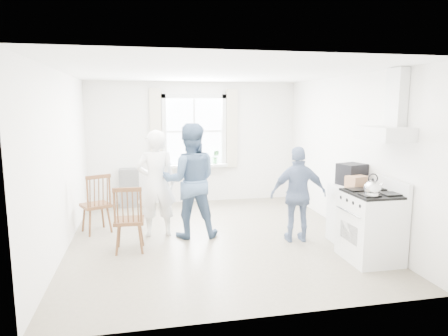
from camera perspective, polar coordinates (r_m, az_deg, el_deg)
room_shell at (r=6.23m, az=-1.28°, el=1.50°), size 4.62×5.12×2.64m
window_assembly at (r=8.62m, az=-4.23°, el=4.66°), size 1.88×0.24×1.70m
range_hood at (r=5.70m, az=22.42°, el=6.19°), size 0.45×0.76×0.94m
shelf_unit at (r=8.58m, az=-13.36°, el=-2.75°), size 0.40×0.30×0.80m
gas_stove at (r=5.84m, az=20.26°, el=-7.76°), size 0.68×0.76×1.12m
kettle at (r=5.47m, az=20.43°, el=-2.79°), size 0.21×0.21×0.30m
low_cabinet at (r=6.46m, az=17.49°, el=-6.33°), size 0.50×0.55×0.90m
stereo_stack at (r=6.41m, az=17.77°, el=-0.86°), size 0.44×0.42×0.33m
cardboard_box at (r=6.16m, az=18.44°, el=-1.94°), size 0.34×0.28×0.19m
windsor_chair_a at (r=6.87m, az=-17.60°, el=-4.02°), size 0.56×0.56×1.01m
windsor_chair_b at (r=5.85m, az=-13.52°, el=-6.20°), size 0.43×0.42×0.99m
person_left at (r=6.50m, az=-9.65°, el=-2.20°), size 0.64×0.64×1.73m
person_mid at (r=6.38m, az=-4.83°, el=-1.83°), size 0.96×0.96×1.83m
person_right at (r=6.28m, az=10.58°, el=-3.74°), size 0.97×0.97×1.49m
potted_plant at (r=8.65m, az=-1.21°, el=1.60°), size 0.21×0.21×0.30m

